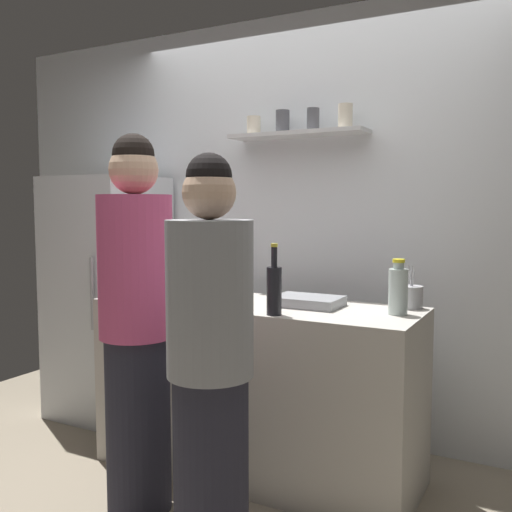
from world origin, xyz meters
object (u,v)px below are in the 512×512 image
object	(u,v)px
wine_bottle_dark_glass	(274,288)
person_grey_hoodie	(210,366)
water_bottle_plastic	(398,290)
refrigerator	(108,297)
person_pink_top	(137,326)
wine_bottle_green_glass	(208,281)
utensil_holder	(411,297)
baking_pan	(308,301)

from	to	relation	value
wine_bottle_dark_glass	person_grey_hoodie	size ratio (longest dim) A/B	0.21
water_bottle_plastic	refrigerator	bearing A→B (deg)	172.73
person_pink_top	person_grey_hoodie	bearing A→B (deg)	69.47
wine_bottle_green_glass	person_grey_hoodie	size ratio (longest dim) A/B	0.19
utensil_holder	wine_bottle_green_glass	distance (m)	1.05
water_bottle_plastic	person_grey_hoodie	world-z (taller)	person_grey_hoodie
refrigerator	wine_bottle_green_glass	distance (m)	1.17
wine_bottle_dark_glass	person_grey_hoodie	world-z (taller)	person_grey_hoodie
wine_bottle_green_glass	wine_bottle_dark_glass	bearing A→B (deg)	-17.19
baking_pan	wine_bottle_dark_glass	size ratio (longest dim) A/B	1.01
utensil_holder	water_bottle_plastic	bearing A→B (deg)	-95.38
utensil_holder	wine_bottle_green_glass	size ratio (longest dim) A/B	0.71
baking_pan	wine_bottle_dark_glass	distance (m)	0.31
refrigerator	baking_pan	size ratio (longest dim) A/B	4.76
water_bottle_plastic	wine_bottle_green_glass	bearing A→B (deg)	-171.51
refrigerator	person_pink_top	bearing A→B (deg)	-41.99
baking_pan	person_grey_hoodie	distance (m)	0.85
baking_pan	wine_bottle_dark_glass	bearing A→B (deg)	-99.10
wine_bottle_dark_glass	wine_bottle_green_glass	bearing A→B (deg)	162.81
refrigerator	water_bottle_plastic	distance (m)	2.07
baking_pan	utensil_holder	bearing A→B (deg)	21.18
wine_bottle_green_glass	person_pink_top	xyz separation A→B (m)	(-0.07, -0.49, -0.16)
utensil_holder	wine_bottle_green_glass	bearing A→B (deg)	-161.26
water_bottle_plastic	person_grey_hoodie	distance (m)	1.01
wine_bottle_green_glass	water_bottle_plastic	size ratio (longest dim) A/B	1.17
refrigerator	person_grey_hoodie	bearing A→B (deg)	-35.57
person_pink_top	utensil_holder	bearing A→B (deg)	127.41
wine_bottle_green_glass	person_grey_hoodie	distance (m)	0.85
person_grey_hoodie	refrigerator	bearing A→B (deg)	-158.05
water_bottle_plastic	person_pink_top	size ratio (longest dim) A/B	0.15
utensil_holder	person_pink_top	size ratio (longest dim) A/B	0.12
refrigerator	person_pink_top	world-z (taller)	person_pink_top
refrigerator	baking_pan	bearing A→B (deg)	-9.21
utensil_holder	water_bottle_plastic	world-z (taller)	water_bottle_plastic
utensil_holder	person_grey_hoodie	distance (m)	1.17
baking_pan	refrigerator	bearing A→B (deg)	170.79
wine_bottle_dark_glass	person_pink_top	xyz separation A→B (m)	(-0.53, -0.35, -0.17)
refrigerator	baking_pan	world-z (taller)	refrigerator
water_bottle_plastic	person_pink_top	xyz separation A→B (m)	(-1.04, -0.64, -0.16)
baking_pan	person_pink_top	size ratio (longest dim) A/B	0.19
refrigerator	person_grey_hoodie	world-z (taller)	person_grey_hoodie
utensil_holder	wine_bottle_dark_glass	xyz separation A→B (m)	(-0.53, -0.48, 0.07)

